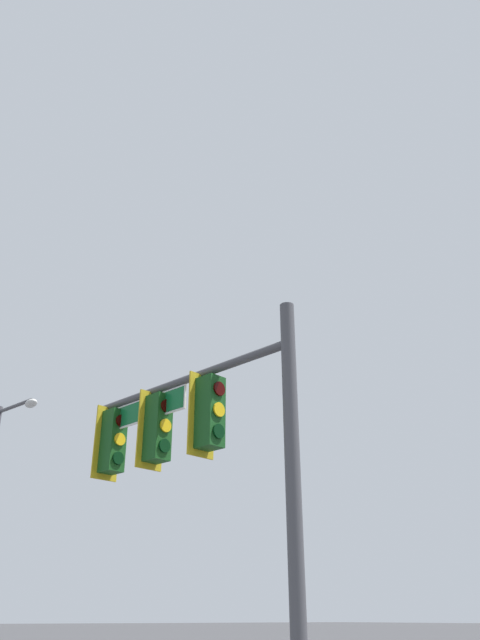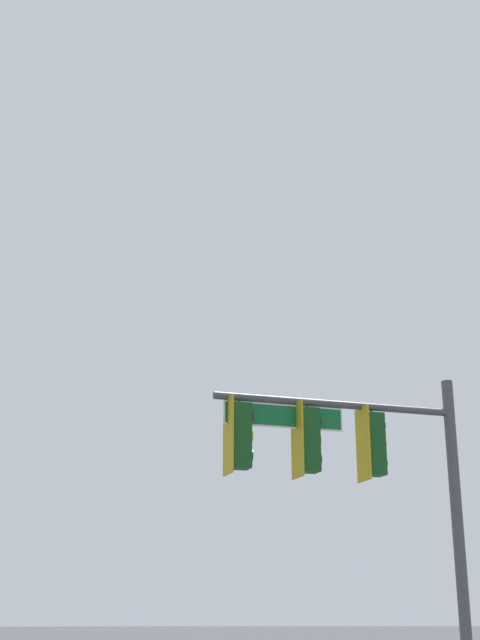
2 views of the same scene
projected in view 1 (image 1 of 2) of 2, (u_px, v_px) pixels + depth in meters
signal_pole_near at (191, 441)px, 9.54m from camera, size 4.52×1.19×5.74m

